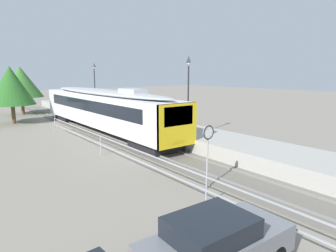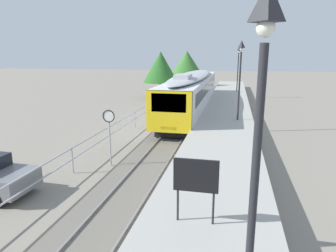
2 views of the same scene
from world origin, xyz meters
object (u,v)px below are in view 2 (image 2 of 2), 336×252
at_px(commuter_train, 192,90).
at_px(platform_lamp_far_end, 238,60).
at_px(platform_lamp_mid_platform, 240,65).
at_px(platform_notice_board, 196,178).
at_px(platform_lamp_near_end, 260,111).
at_px(speed_limit_sign, 109,124).

bearing_deg(commuter_train, platform_lamp_far_end, 69.03).
xyz_separation_m(commuter_train, platform_lamp_mid_platform, (4.11, -6.27, 2.47)).
bearing_deg(commuter_train, platform_notice_board, -81.77).
xyz_separation_m(platform_lamp_mid_platform, platform_notice_board, (-1.21, -13.76, -2.44)).
bearing_deg(platform_lamp_far_end, platform_notice_board, -92.26).
xyz_separation_m(commuter_train, platform_lamp_far_end, (4.11, 10.72, 2.47)).
height_order(platform_lamp_near_end, platform_lamp_mid_platform, same).
xyz_separation_m(platform_lamp_mid_platform, platform_lamp_far_end, (0.00, 16.99, 0.00)).
bearing_deg(platform_lamp_mid_platform, speed_limit_sign, -126.94).
height_order(commuter_train, platform_notice_board, commuter_train).
bearing_deg(platform_lamp_far_end, speed_limit_sign, -103.64).
relative_size(platform_lamp_mid_platform, platform_lamp_far_end, 1.00).
distance_m(platform_lamp_mid_platform, platform_notice_board, 14.03).
relative_size(platform_lamp_mid_platform, speed_limit_sign, 1.91).
distance_m(platform_lamp_near_end, speed_limit_sign, 11.06).
distance_m(platform_lamp_mid_platform, speed_limit_sign, 10.43).
height_order(commuter_train, platform_lamp_mid_platform, platform_lamp_mid_platform).
bearing_deg(platform_lamp_near_end, platform_lamp_far_end, 90.00).
bearing_deg(platform_lamp_near_end, platform_lamp_mid_platform, 90.00).
bearing_deg(speed_limit_sign, platform_lamp_mid_platform, 53.06).
xyz_separation_m(commuter_train, platform_notice_board, (2.90, -20.03, 0.04)).
xyz_separation_m(platform_lamp_far_end, speed_limit_sign, (-6.09, -25.08, -2.50)).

